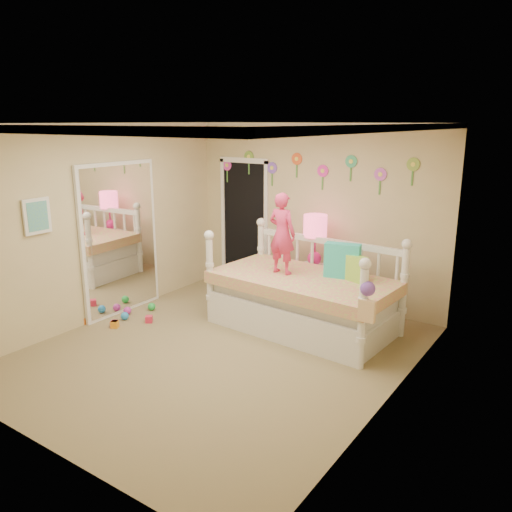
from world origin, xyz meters
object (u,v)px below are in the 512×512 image
Objects in this scene: daybed at (303,281)px; table_lamp at (315,232)px; child at (282,234)px; nightstand at (313,287)px.

table_lamp is (-0.23, 0.72, 0.49)m from daybed.
nightstand is at bearing -91.63° from child.
child is 1.19m from nightstand.
daybed is 0.82m from nightstand.
nightstand is at bearing -97.13° from table_lamp.
nightstand is 0.80m from table_lamp.
child is (-0.30, -0.04, 0.60)m from daybed.
daybed is 0.67m from child.
daybed is 3.61× the size of nightstand.
table_lamp is at bearing 77.20° from nightstand.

